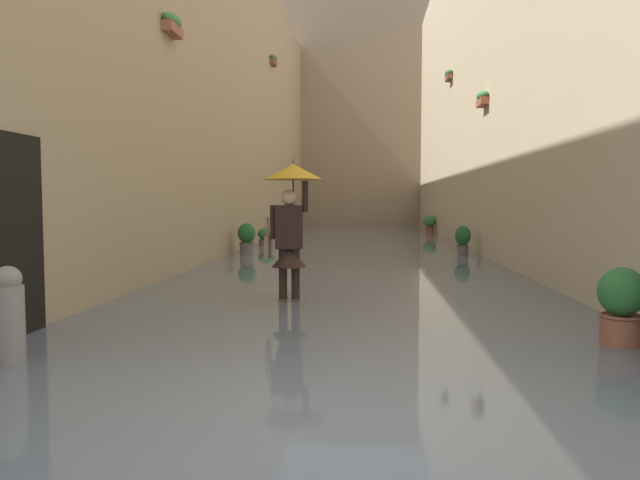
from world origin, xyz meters
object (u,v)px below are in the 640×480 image
potted_plant_far_right (266,237)px  potted_plant_mid_right (246,238)px  potted_plant_mid_left (463,239)px  mooring_bollard (9,319)px  potted_plant_near_right (288,225)px  person_wading (291,210)px  potted_plant_far_left (430,223)px  potted_plant_near_left (621,307)px

potted_plant_far_right → potted_plant_mid_right: bearing=89.1°
potted_plant_mid_left → mooring_bollard: 12.59m
potted_plant_mid_left → potted_plant_near_right: potted_plant_near_right is taller
person_wading → potted_plant_mid_right: person_wading is taller
potted_plant_near_right → potted_plant_mid_right: 9.13m
potted_plant_mid_right → mooring_bollard: 10.97m
person_wading → potted_plant_near_right: bearing=-82.4°
potted_plant_far_left → potted_plant_mid_right: size_ratio=1.01×
potted_plant_far_left → potted_plant_mid_right: (5.96, 10.16, -0.04)m
potted_plant_mid_left → potted_plant_far_right: size_ratio=1.30×
potted_plant_near_right → potted_plant_far_left: potted_plant_far_left is taller
potted_plant_far_right → mooring_bollard: 13.85m
potted_plant_near_left → potted_plant_far_left: potted_plant_far_left is taller
potted_plant_near_right → potted_plant_mid_right: size_ratio=0.96×
person_wading → potted_plant_mid_right: bearing=-74.0°
potted_plant_far_left → potted_plant_mid_right: 11.77m
potted_plant_near_right → mooring_bollard: size_ratio=0.93×
potted_plant_far_left → mooring_bollard: mooring_bollard is taller
person_wading → potted_plant_mid_left: 8.62m
potted_plant_mid_left → potted_plant_mid_right: 5.80m
potted_plant_near_left → potted_plant_far_left: 20.03m
person_wading → potted_plant_mid_right: (2.15, -7.49, -0.86)m
potted_plant_far_right → potted_plant_mid_left: bearing=155.5°
potted_plant_mid_left → person_wading: bearing=64.8°
potted_plant_mid_left → potted_plant_near_left: bearing=89.6°
person_wading → potted_plant_mid_right: 7.84m
potted_plant_mid_left → potted_plant_mid_right: (5.80, 0.26, 0.02)m
person_wading → mooring_bollard: 4.13m
potted_plant_far_left → potted_plant_far_right: size_ratio=1.40×
potted_plant_near_left → potted_plant_mid_right: potted_plant_mid_right is taller
potted_plant_far_right → potted_plant_mid_right: (0.05, 2.88, 0.15)m
potted_plant_mid_right → person_wading: bearing=106.0°
potted_plant_mid_left → potted_plant_near_right: size_ratio=0.98×
potted_plant_near_left → person_wading: bearing=-33.6°
potted_plant_near_left → mooring_bollard: (5.63, 1.09, 0.01)m
potted_plant_far_right → mooring_bollard: mooring_bollard is taller
potted_plant_near_left → potted_plant_mid_left: 10.13m
person_wading → potted_plant_far_right: 10.63m
potted_plant_near_left → potted_plant_mid_right: 11.42m
potted_plant_far_left → potted_plant_mid_right: bearing=59.6°
person_wading → mooring_bollard: size_ratio=2.24×
potted_plant_near_left → potted_plant_mid_left: size_ratio=1.00×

